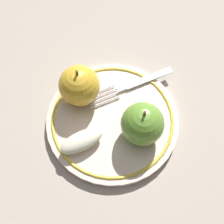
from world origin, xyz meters
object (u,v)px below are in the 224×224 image
plate (112,119)px  fork (132,85)px  apple_slice_front (81,141)px  apple_second_whole (142,124)px  apple_red_whole (79,86)px

plate → fork: size_ratio=1.35×
apple_slice_front → fork: 0.14m
apple_second_whole → fork: apple_second_whole is taller
plate → apple_red_whole: size_ratio=2.91×
apple_red_whole → fork: size_ratio=0.47×
apple_red_whole → apple_second_whole: (-0.07, 0.10, 0.00)m
apple_red_whole → apple_second_whole: 0.12m
apple_slice_front → fork: (-0.12, -0.08, -0.01)m
apple_slice_front → fork: apple_slice_front is taller
fork → apple_second_whole: bearing=73.4°
apple_red_whole → fork: (-0.09, 0.01, -0.03)m
plate → fork: bearing=-139.1°
plate → apple_second_whole: apple_second_whole is taller
plate → apple_slice_front: 0.07m
fork → apple_slice_front: bearing=28.6°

